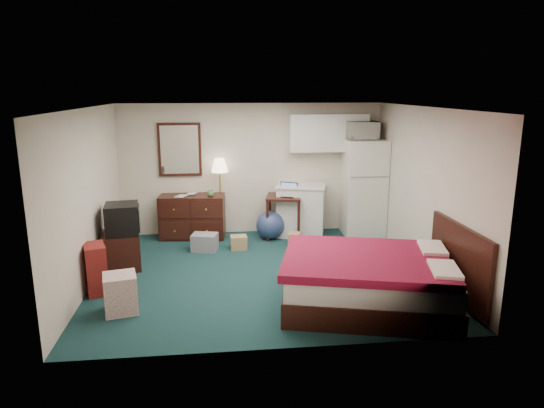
{
  "coord_description": "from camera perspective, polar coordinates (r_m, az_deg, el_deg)",
  "views": [
    {
      "loc": [
        -0.65,
        -6.98,
        2.77
      ],
      "look_at": [
        0.2,
        0.52,
        0.96
      ],
      "focal_mm": 32.0,
      "sensor_mm": 36.0,
      "label": 1
    }
  ],
  "objects": [
    {
      "name": "fridge",
      "position": [
        9.47,
        10.7,
        1.95
      ],
      "size": [
        0.78,
        0.78,
        1.83
      ],
      "primitive_type": null,
      "rotation": [
        0.0,
        0.0,
        -0.03
      ],
      "color": "silver",
      "rests_on": "floor"
    },
    {
      "name": "mug",
      "position": [
        9.04,
        -7.23,
        1.33
      ],
      "size": [
        0.14,
        0.12,
        0.14
      ],
      "primitive_type": "imported",
      "rotation": [
        0.0,
        0.0,
        -0.09
      ],
      "color": "#5A954B",
      "rests_on": "dresser"
    },
    {
      "name": "exercise_ball",
      "position": [
        9.11,
        -0.21,
        -2.48
      ],
      "size": [
        0.68,
        0.68,
        0.53
      ],
      "primitive_type": "sphere",
      "rotation": [
        0.0,
        0.0,
        -0.35
      ],
      "color": "navy",
      "rests_on": "floor"
    },
    {
      "name": "book_a",
      "position": [
        9.12,
        -11.12,
        1.6
      ],
      "size": [
        0.16,
        0.09,
        0.23
      ],
      "primitive_type": "imported",
      "rotation": [
        0.0,
        0.0,
        -0.44
      ],
      "color": "#9D794D",
      "rests_on": "dresser"
    },
    {
      "name": "crt_tv",
      "position": [
        7.84,
        -17.23,
        -1.68
      ],
      "size": [
        0.57,
        0.61,
        0.47
      ],
      "primitive_type": null,
      "rotation": [
        0.0,
        0.0,
        0.13
      ],
      "color": "black",
      "rests_on": "tv_stand"
    },
    {
      "name": "tv_stand",
      "position": [
        8.0,
        -17.4,
        -5.27
      ],
      "size": [
        0.69,
        0.73,
        0.57
      ],
      "primitive_type": null,
      "rotation": [
        0.0,
        0.0,
        0.23
      ],
      "color": "#351912",
      "rests_on": "floor"
    },
    {
      "name": "upper_cabinets",
      "position": [
        9.33,
        6.63,
        8.34
      ],
      "size": [
        1.5,
        0.35,
        0.7
      ],
      "primitive_type": null,
      "color": "silver",
      "rests_on": "walls"
    },
    {
      "name": "floor_lamp",
      "position": [
        9.26,
        -6.09,
        0.76
      ],
      "size": [
        0.38,
        0.38,
        1.49
      ],
      "primitive_type": null,
      "rotation": [
        0.0,
        0.0,
        -0.19
      ],
      "color": "gold",
      "rests_on": "floor"
    },
    {
      "name": "ceiling",
      "position": [
        7.02,
        -1.17,
        11.27
      ],
      "size": [
        5.0,
        4.5,
        0.01
      ],
      "primitive_type": "cube",
      "color": "beige",
      "rests_on": "walls"
    },
    {
      "name": "laptop",
      "position": [
        9.01,
        1.66,
        1.66
      ],
      "size": [
        0.45,
        0.42,
        0.24
      ],
      "primitive_type": null,
      "rotation": [
        0.0,
        0.0,
        -0.52
      ],
      "color": "black",
      "rests_on": "desk"
    },
    {
      "name": "cardboard_box_b",
      "position": [
        8.76,
        2.64,
        -4.17
      ],
      "size": [
        0.26,
        0.29,
        0.23
      ],
      "primitive_type": null,
      "rotation": [
        0.0,
        0.0,
        -0.33
      ],
      "color": "#9D794D",
      "rests_on": "floor"
    },
    {
      "name": "floor",
      "position": [
        7.54,
        -1.07,
        -8.08
      ],
      "size": [
        5.0,
        4.5,
        0.01
      ],
      "primitive_type": "cube",
      "color": "#163438",
      "rests_on": "ground"
    },
    {
      "name": "retail_box",
      "position": [
        6.5,
        -17.39,
        -10.0
      ],
      "size": [
        0.48,
        0.48,
        0.5
      ],
      "primitive_type": null,
      "rotation": [
        0.0,
        0.0,
        0.22
      ],
      "color": "white",
      "rests_on": "floor"
    },
    {
      "name": "kitchen_counter",
      "position": [
        9.32,
        3.4,
        -0.8
      ],
      "size": [
        1.01,
        0.86,
        0.95
      ],
      "primitive_type": null,
      "rotation": [
        0.0,
        0.0,
        -0.26
      ],
      "color": "silver",
      "rests_on": "floor"
    },
    {
      "name": "walls",
      "position": [
        7.18,
        -1.12,
        1.25
      ],
      "size": [
        5.01,
        4.51,
        2.5
      ],
      "color": "beige",
      "rests_on": "floor"
    },
    {
      "name": "headboard",
      "position": [
        6.84,
        21.14,
        -6.4
      ],
      "size": [
        0.06,
        1.56,
        1.0
      ],
      "primitive_type": null,
      "color": "#351912",
      "rests_on": "walls"
    },
    {
      "name": "cardboard_box_a",
      "position": [
        8.59,
        -3.94,
        -4.54
      ],
      "size": [
        0.29,
        0.25,
        0.24
      ],
      "primitive_type": null,
      "rotation": [
        0.0,
        0.0,
        0.04
      ],
      "color": "#9D794D",
      "rests_on": "floor"
    },
    {
      "name": "microwave",
      "position": [
        9.33,
        10.48,
        8.75
      ],
      "size": [
        0.62,
        0.37,
        0.41
      ],
      "primitive_type": "imported",
      "rotation": [
        0.0,
        0.0,
        -0.06
      ],
      "color": "silver",
      "rests_on": "fridge"
    },
    {
      "name": "suitcase",
      "position": [
        7.15,
        -20.01,
        -7.19
      ],
      "size": [
        0.39,
        0.49,
        0.7
      ],
      "primitive_type": null,
      "rotation": [
        0.0,
        0.0,
        0.32
      ],
      "color": "#621107",
      "rests_on": "floor"
    },
    {
      "name": "desk",
      "position": [
        9.18,
        1.39,
        -1.48
      ],
      "size": [
        0.74,
        0.74,
        0.81
      ],
      "primitive_type": null,
      "rotation": [
        0.0,
        0.0,
        -0.19
      ],
      "color": "#351912",
      "rests_on": "floor"
    },
    {
      "name": "mirror",
      "position": [
        9.3,
        -10.8,
        6.31
      ],
      "size": [
        0.8,
        0.06,
        1.0
      ],
      "primitive_type": null,
      "color": "white",
      "rests_on": "walls"
    },
    {
      "name": "file_bin",
      "position": [
        8.56,
        -7.92,
        -4.48
      ],
      "size": [
        0.49,
        0.41,
        0.3
      ],
      "primitive_type": null,
      "rotation": [
        0.0,
        0.0,
        -0.22
      ],
      "color": "gray",
      "rests_on": "floor"
    },
    {
      "name": "book_b",
      "position": [
        9.29,
        -9.92,
        1.82
      ],
      "size": [
        0.16,
        0.08,
        0.22
      ],
      "primitive_type": "imported",
      "rotation": [
        0.0,
        0.0,
        -0.39
      ],
      "color": "#9D794D",
      "rests_on": "dresser"
    },
    {
      "name": "dresser",
      "position": [
        9.28,
        -9.33,
        -1.45
      ],
      "size": [
        1.25,
        0.66,
        0.82
      ],
      "primitive_type": null,
      "rotation": [
        0.0,
        0.0,
        -0.1
      ],
      "color": "#351912",
      "rests_on": "floor"
    },
    {
      "name": "bed",
      "position": [
        6.46,
        11.31,
        -8.93
      ],
      "size": [
        2.44,
        2.1,
        0.67
      ],
      "primitive_type": null,
      "rotation": [
        0.0,
        0.0,
        -0.25
      ],
      "color": "#5B0810",
      "rests_on": "floor"
    }
  ]
}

